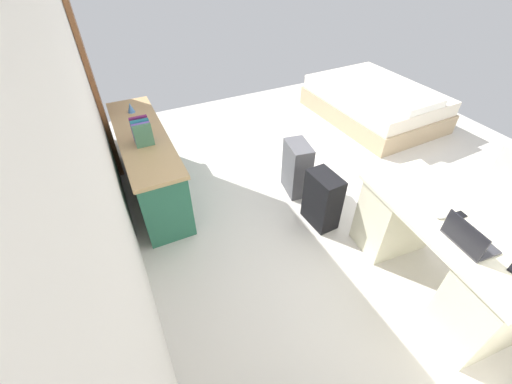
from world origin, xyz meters
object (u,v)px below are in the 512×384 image
at_px(laptop, 468,239).
at_px(cell_phone_by_mouse, 457,216).
at_px(desk, 437,252).
at_px(suitcase_black, 322,200).
at_px(figurine_small, 131,108).
at_px(office_chair, 496,209).
at_px(credenza, 149,164).
at_px(suitcase_spare_grey, 297,168).
at_px(computer_mouse, 441,215).
at_px(bed, 375,103).

bearing_deg(laptop, cell_phone_by_mouse, -40.74).
xyz_separation_m(desk, laptop, (-0.18, 0.13, 0.40)).
distance_m(suitcase_black, figurine_small, 2.34).
height_order(office_chair, figurine_small, office_chair).
bearing_deg(laptop, suitcase_black, 12.61).
bearing_deg(laptop, desk, -34.72).
xyz_separation_m(credenza, suitcase_spare_grey, (-0.70, -1.46, -0.07)).
distance_m(desk, credenza, 2.91).
relative_size(office_chair, credenza, 0.52).
bearing_deg(suitcase_spare_grey, laptop, -163.03).
relative_size(desk, suitcase_spare_grey, 2.45).
bearing_deg(desk, suitcase_black, 21.34).
height_order(desk, laptop, laptop).
bearing_deg(laptop, credenza, 34.64).
bearing_deg(credenza, suitcase_spare_grey, -115.62).
relative_size(suitcase_black, computer_mouse, 5.85).
height_order(laptop, computer_mouse, laptop).
height_order(credenza, cell_phone_by_mouse, cell_phone_by_mouse).
bearing_deg(desk, figurine_small, 33.03).
distance_m(suitcase_black, laptop, 1.32).
bearing_deg(suitcase_black, computer_mouse, -163.52).
xyz_separation_m(credenza, figurine_small, (0.54, 0.00, 0.42)).
xyz_separation_m(office_chair, suitcase_spare_grey, (1.45, 1.21, -0.12)).
bearing_deg(cell_phone_by_mouse, laptop, 144.49).
bearing_deg(bed, desk, 147.29).
bearing_deg(figurine_small, bed, -93.76).
height_order(suitcase_spare_grey, computer_mouse, computer_mouse).
distance_m(laptop, computer_mouse, 0.27).
bearing_deg(credenza, cell_phone_by_mouse, -140.15).
relative_size(bed, suitcase_spare_grey, 3.20).
relative_size(computer_mouse, cell_phone_by_mouse, 0.74).
distance_m(desk, figurine_small, 3.37).
bearing_deg(desk, cell_phone_by_mouse, -65.30).
height_order(desk, suitcase_spare_grey, desk).
height_order(laptop, figurine_small, laptop).
xyz_separation_m(laptop, cell_phone_by_mouse, (0.21, -0.18, -0.04)).
bearing_deg(desk, bed, -32.71).
relative_size(suitcase_spare_grey, cell_phone_by_mouse, 4.47).
distance_m(desk, office_chair, 0.86).
bearing_deg(figurine_small, credenza, -179.84).
relative_size(bed, suitcase_black, 3.33).
bearing_deg(credenza, suitcase_black, -131.34).
xyz_separation_m(computer_mouse, cell_phone_by_mouse, (-0.05, -0.12, -0.01)).
relative_size(suitcase_black, suitcase_spare_grey, 0.96).
bearing_deg(bed, suitcase_black, 127.32).
relative_size(desk, bed, 0.77).
bearing_deg(computer_mouse, laptop, 170.98).
relative_size(suitcase_black, figurine_small, 5.32).
bearing_deg(cell_phone_by_mouse, bed, -26.90).
relative_size(desk, cell_phone_by_mouse, 10.97).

